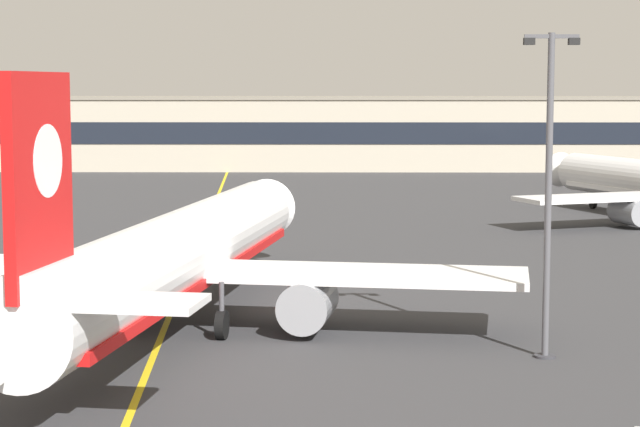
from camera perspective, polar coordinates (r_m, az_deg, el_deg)
ground_plane at (r=46.26m, az=-10.80°, el=-7.88°), size 400.00×400.00×0.00m
taxiway_centreline at (r=75.34m, az=-6.27°, el=-2.32°), size 11.24×179.69×0.01m
airliner_foreground at (r=54.15m, az=-7.03°, el=-2.11°), size 32.36×41.43×11.65m
apron_lamp_post at (r=48.60m, az=11.06°, el=1.14°), size 2.24×0.90×13.32m
safety_cone_by_nose_gear at (r=70.91m, az=-5.25°, el=-2.64°), size 0.44×0.44×0.55m
terminal_building at (r=156.55m, az=-3.10°, el=3.95°), size 125.16×12.40×9.67m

